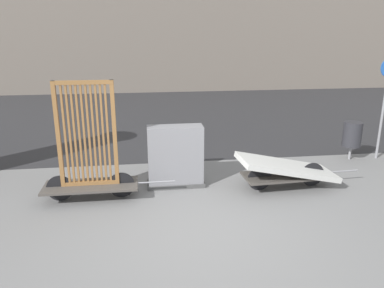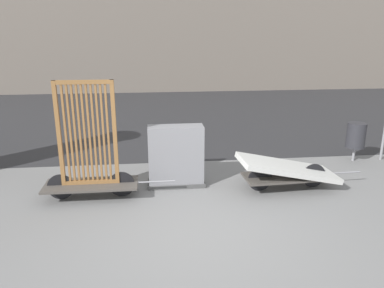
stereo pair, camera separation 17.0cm
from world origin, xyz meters
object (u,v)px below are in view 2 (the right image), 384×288
at_px(utility_cabinet, 176,158).
at_px(trash_bin, 356,135).
at_px(bike_cart_with_bedframe, 90,160).
at_px(bike_cart_with_mattress, 288,170).

distance_m(utility_cabinet, trash_bin, 4.45).
relative_size(utility_cabinet, trash_bin, 1.33).
distance_m(bike_cart_with_bedframe, trash_bin, 6.10).
height_order(bike_cart_with_mattress, utility_cabinet, utility_cabinet).
bearing_deg(trash_bin, utility_cabinet, -166.64).
xyz_separation_m(bike_cart_with_mattress, trash_bin, (2.17, 1.45, 0.24)).
bearing_deg(utility_cabinet, trash_bin, 13.36).
relative_size(bike_cart_with_bedframe, bike_cart_with_mattress, 0.95).
height_order(bike_cart_with_mattress, trash_bin, trash_bin).
bearing_deg(bike_cart_with_bedframe, bike_cart_with_mattress, -0.28).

